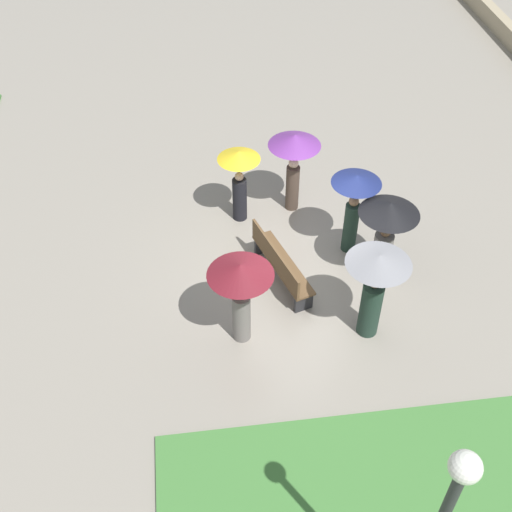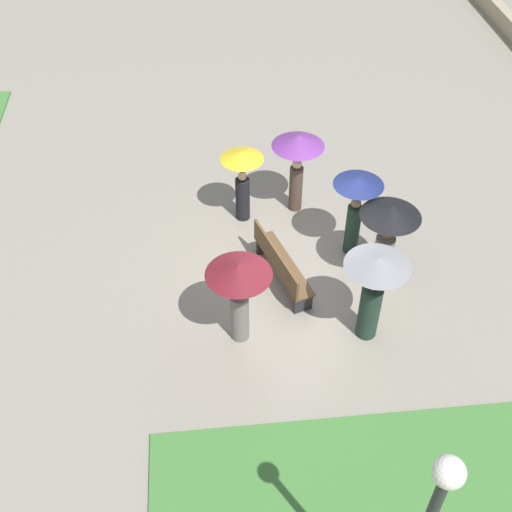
% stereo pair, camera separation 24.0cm
% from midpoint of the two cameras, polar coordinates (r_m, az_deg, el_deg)
% --- Properties ---
extents(ground_plane, '(90.00, 90.00, 0.00)m').
position_cam_midpoint_polar(ground_plane, '(13.12, 4.32, -1.84)').
color(ground_plane, gray).
extents(park_bench, '(2.03, 1.00, 0.90)m').
position_cam_midpoint_polar(park_bench, '(12.68, 2.70, -0.70)').
color(park_bench, brown).
rests_on(park_bench, ground_plane).
extents(crowd_person_purple, '(1.13, 1.13, 1.94)m').
position_cam_midpoint_polar(crowd_person_purple, '(13.87, 4.22, 9.16)').
color(crowd_person_purple, '#47382D').
rests_on(crowd_person_purple, ground_plane).
extents(crowd_person_yellow, '(0.92, 0.92, 1.77)m').
position_cam_midpoint_polar(crowd_person_yellow, '(13.74, -0.73, 7.35)').
color(crowd_person_yellow, black).
rests_on(crowd_person_yellow, ground_plane).
extents(crowd_person_black, '(1.17, 1.17, 1.87)m').
position_cam_midpoint_polar(crowd_person_black, '(12.44, 12.23, 2.63)').
color(crowd_person_black, slate).
rests_on(crowd_person_black, ground_plane).
extents(crowd_person_grey, '(1.15, 1.15, 1.94)m').
position_cam_midpoint_polar(crowd_person_grey, '(11.32, 11.06, -2.41)').
color(crowd_person_grey, '#1E3328').
rests_on(crowd_person_grey, ground_plane).
extents(crowd_person_navy, '(1.00, 1.00, 1.92)m').
position_cam_midpoint_polar(crowd_person_navy, '(12.94, 9.45, 4.98)').
color(crowd_person_navy, '#1E3328').
rests_on(crowd_person_navy, ground_plane).
extents(crowd_person_maroon, '(1.16, 1.16, 1.85)m').
position_cam_midpoint_polar(crowd_person_maroon, '(11.00, -0.90, -2.46)').
color(crowd_person_maroon, slate).
rests_on(crowd_person_maroon, ground_plane).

